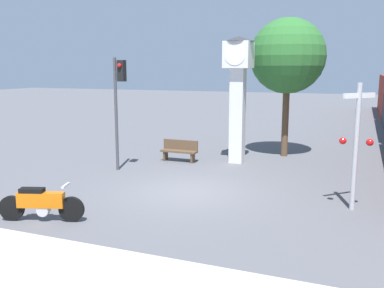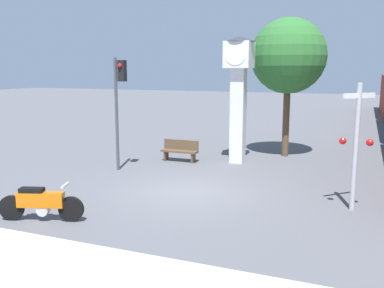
# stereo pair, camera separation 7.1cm
# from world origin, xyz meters

# --- Properties ---
(ground_plane) EXTENTS (120.00, 120.00, 0.00)m
(ground_plane) POSITION_xyz_m (0.00, 0.00, 0.00)
(ground_plane) COLOR #56565B
(motorcycle) EXTENTS (2.20, 0.87, 1.00)m
(motorcycle) POSITION_xyz_m (-2.51, -3.92, 0.48)
(motorcycle) COLOR black
(motorcycle) RESTS_ON ground_plane
(clock_tower) EXTENTS (1.30, 1.30, 5.27)m
(clock_tower) POSITION_xyz_m (0.31, 4.94, 3.48)
(clock_tower) COLOR white
(clock_tower) RESTS_ON ground_plane
(traffic_light) EXTENTS (0.50, 0.35, 4.38)m
(traffic_light) POSITION_xyz_m (-3.56, 1.84, 3.01)
(traffic_light) COLOR #47474C
(traffic_light) RESTS_ON ground_plane
(railroad_crossing_signal) EXTENTS (0.90, 0.82, 3.59)m
(railroad_crossing_signal) POSITION_xyz_m (5.08, 0.09, 1.96)
(railroad_crossing_signal) COLOR #B7B7BC
(railroad_crossing_signal) RESTS_ON ground_plane
(street_tree) EXTENTS (3.34, 3.34, 6.20)m
(street_tree) POSITION_xyz_m (1.96, 7.08, 4.50)
(street_tree) COLOR brown
(street_tree) RESTS_ON ground_plane
(bench) EXTENTS (1.60, 0.44, 0.92)m
(bench) POSITION_xyz_m (-2.06, 4.23, 0.49)
(bench) COLOR brown
(bench) RESTS_ON ground_plane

